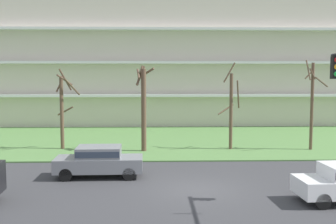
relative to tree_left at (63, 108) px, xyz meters
The scene contains 8 objects.
ground 13.48m from the tree_left, 51.02° to the right, with size 160.00×160.00×0.00m, color #38383A.
grass_lawn_strip 9.54m from the tree_left, 24.52° to the left, with size 80.00×16.00×0.08m, color #547F42.
apartment_building 19.71m from the tree_left, 64.77° to the left, with size 47.70×12.52×12.68m.
tree_left is the anchor object (origin of this frame).
tree_center 5.64m from the tree_left, ahead, with size 1.31×1.23×5.81m.
tree_right 11.55m from the tree_left, ahead, with size 1.53×1.54×6.02m.
tree_far_right 17.01m from the tree_left, ahead, with size 1.47×1.49×6.19m.
sedan_gray_near_left 8.73m from the tree_left, 65.64° to the right, with size 4.44×1.91×1.57m.
Camera 1 is at (-1.88, -18.36, 5.23)m, focal length 44.41 mm.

